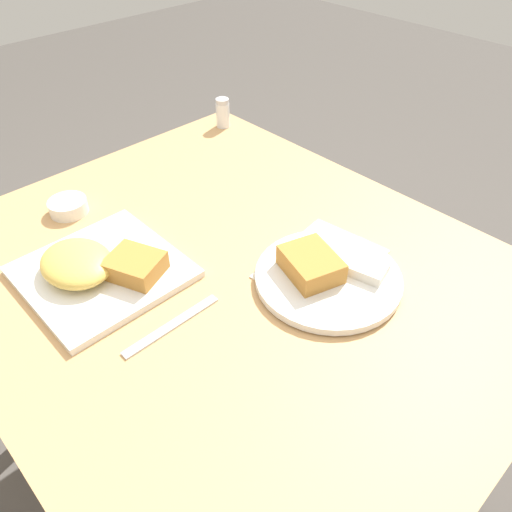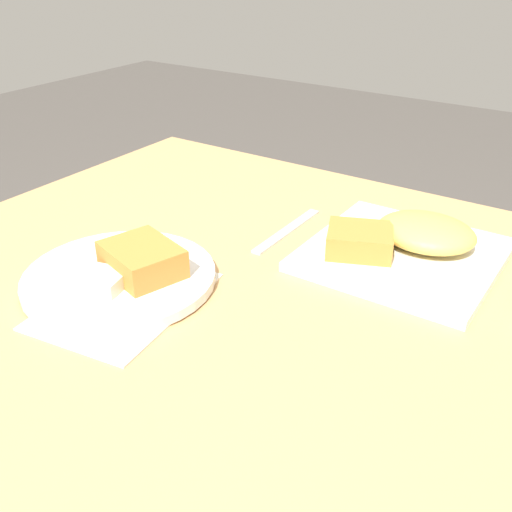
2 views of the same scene
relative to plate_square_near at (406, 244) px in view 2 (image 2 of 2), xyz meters
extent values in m
cube|color=tan|center=(0.15, 0.18, -0.04)|extent=(1.06, 0.89, 0.04)
cylinder|color=#9F7649|center=(0.62, -0.20, -0.40)|extent=(0.05, 0.05, 0.69)
cube|color=beige|center=(0.26, 0.32, -0.02)|extent=(0.19, 0.25, 0.00)
cube|color=white|center=(0.00, 0.01, -0.01)|extent=(0.26, 0.26, 0.01)
ellipsoid|color=#E5BC51|center=(-0.02, -0.03, 0.01)|extent=(0.15, 0.12, 0.04)
cube|color=#B77A33|center=(0.05, 0.05, 0.01)|extent=(0.12, 0.11, 0.04)
cylinder|color=white|center=(0.30, 0.29, -0.01)|extent=(0.26, 0.26, 0.01)
cube|color=#B77A33|center=(0.27, 0.27, 0.02)|extent=(0.12, 0.11, 0.04)
cube|color=silver|center=(0.31, 0.34, 0.01)|extent=(0.13, 0.08, 0.02)
cube|color=silver|center=(0.19, 0.02, -0.02)|extent=(0.02, 0.18, 0.00)
camera|label=1|loc=(0.68, -0.25, 0.59)|focal=35.00mm
camera|label=2|loc=(-0.25, 0.77, 0.40)|focal=42.00mm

